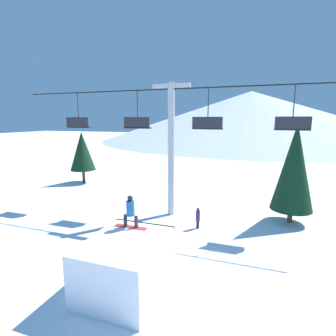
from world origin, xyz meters
The scene contains 8 objects.
ground_plane centered at (0.00, 0.00, 0.00)m, with size 220.00×220.00×0.00m, color white.
mountain_ridge centered at (0.00, 78.28, 7.35)m, with size 89.88×89.88×14.70m.
snow_ramp centered at (-1.35, 0.09, 0.98)m, with size 2.66×3.40×1.95m.
snowboarder centered at (-1.66, 1.13, 2.62)m, with size 1.36×0.32×1.32m.
chairlift centered at (-2.27, 8.01, 5.14)m, with size 21.67×0.44×8.44m.
pine_tree_near centered at (5.06, 9.14, 3.43)m, with size 2.43×2.43×6.05m.
pine_tree_far centered at (-13.33, 13.66, 3.16)m, with size 2.42×2.42×5.06m.
distant_skier centered at (-0.07, 6.36, 0.67)m, with size 0.24×0.24×1.23m.
Camera 1 is at (2.98, -7.71, 6.20)m, focal length 28.00 mm.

